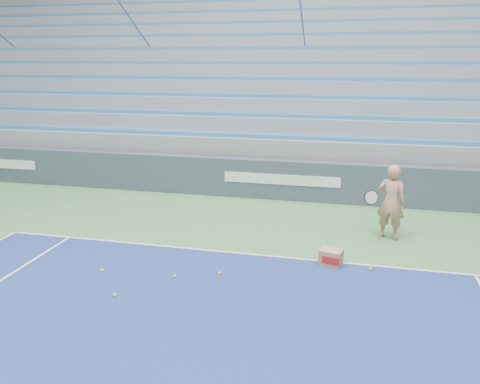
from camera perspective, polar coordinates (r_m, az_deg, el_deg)
name	(u,v)px	position (r m, az deg, el deg)	size (l,w,h in m)	color
sponsor_barrier	(282,180)	(13.01, 5.16, 1.47)	(30.00, 0.32, 1.10)	#364252
bleachers	(305,98)	(18.34, 7.87, 11.32)	(31.00, 9.15, 7.30)	gray
tennis_player	(391,202)	(10.54, 17.92, -1.16)	(0.95, 0.90, 1.65)	tan
ball_box	(331,257)	(9.12, 11.02, -7.83)	(0.47, 0.40, 0.31)	#A77751
tennis_ball_0	(115,295)	(8.16, -15.04, -12.04)	(0.07, 0.07, 0.07)	#A8D72C
tennis_ball_1	(371,269)	(9.11, 15.67, -9.02)	(0.07, 0.07, 0.07)	#A8D72C
tennis_ball_2	(220,273)	(8.62, -2.49, -9.87)	(0.07, 0.07, 0.07)	#A8D72C
tennis_ball_3	(175,276)	(8.58, -7.96, -10.15)	(0.07, 0.07, 0.07)	#A8D72C
tennis_ball_4	(102,271)	(9.07, -16.44, -9.18)	(0.07, 0.07, 0.07)	#A8D72C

